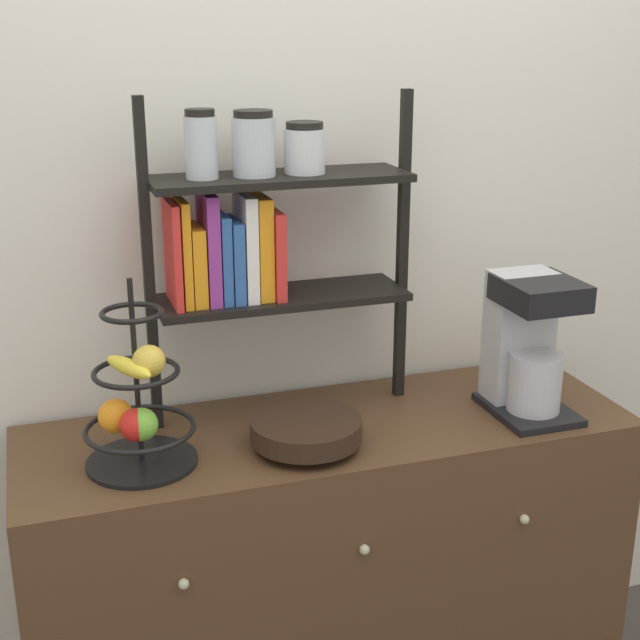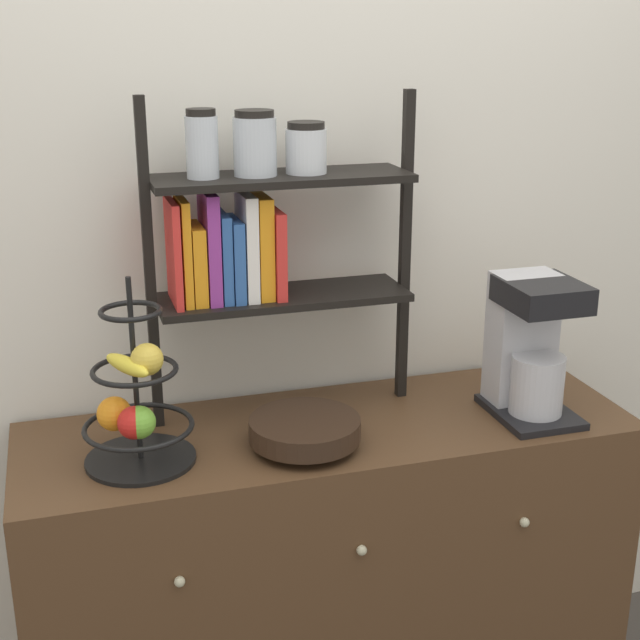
{
  "view_description": "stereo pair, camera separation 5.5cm",
  "coord_description": "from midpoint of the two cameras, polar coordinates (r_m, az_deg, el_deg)",
  "views": [
    {
      "loc": [
        -0.64,
        -1.62,
        1.82
      ],
      "look_at": [
        -0.02,
        0.24,
        1.17
      ],
      "focal_mm": 50.0,
      "sensor_mm": 36.0,
      "label": 1
    },
    {
      "loc": [
        -0.59,
        -1.64,
        1.82
      ],
      "look_at": [
        -0.02,
        0.24,
        1.17
      ],
      "focal_mm": 50.0,
      "sensor_mm": 36.0,
      "label": 2
    }
  ],
  "objects": [
    {
      "name": "sideboard",
      "position": [
        2.4,
        1.26,
        -16.47
      ],
      "size": [
        1.49,
        0.5,
        0.89
      ],
      "color": "#4C331E",
      "rests_on": "ground_plane"
    },
    {
      "name": "wooden_bowl",
      "position": [
        2.06,
        -0.2,
        -7.09
      ],
      "size": [
        0.26,
        0.26,
        0.07
      ],
      "color": "black",
      "rests_on": "sideboard"
    },
    {
      "name": "coffee_maker",
      "position": [
        2.25,
        13.97,
        -1.6
      ],
      "size": [
        0.19,
        0.24,
        0.35
      ],
      "color": "black",
      "rests_on": "sideboard"
    },
    {
      "name": "wall_back",
      "position": [
        2.3,
        -0.79,
        5.36
      ],
      "size": [
        7.0,
        0.05,
        2.6
      ],
      "primitive_type": "cube",
      "color": "silver",
      "rests_on": "ground_plane"
    },
    {
      "name": "shelf_hutch",
      "position": [
        2.1,
        -3.64,
        5.97
      ],
      "size": [
        0.65,
        0.2,
        0.78
      ],
      "color": "black",
      "rests_on": "sideboard"
    },
    {
      "name": "fruit_stand",
      "position": [
        1.97,
        -10.98,
        -5.47
      ],
      "size": [
        0.25,
        0.25,
        0.43
      ],
      "color": "black",
      "rests_on": "sideboard"
    }
  ]
}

